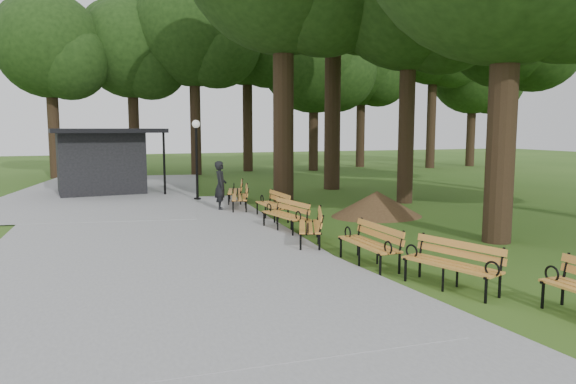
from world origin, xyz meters
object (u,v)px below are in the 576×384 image
object	(u,v)px
bench_1	(451,265)
bench_3	(310,227)
bench_2	(369,245)
kiosk	(100,161)
lawn_tree_5	(509,26)
lamp_post	(196,143)
dirt_mound	(377,204)
bench_7	(235,191)
bench_5	(272,205)
person	(221,186)
bench_4	(284,216)
bench_6	(239,197)

from	to	relation	value
bench_1	bench_3	distance (m)	4.39
bench_2	bench_3	distance (m)	2.32
kiosk	lawn_tree_5	world-z (taller)	lawn_tree_5
lamp_post	dirt_mound	xyz separation A→B (m)	(4.89, -5.77, -1.88)
bench_2	kiosk	bearing A→B (deg)	-163.16
kiosk	bench_7	bearing A→B (deg)	-51.16
kiosk	bench_5	distance (m)	10.30
bench_1	bench_5	size ratio (longest dim) A/B	1.00
kiosk	bench_7	xyz separation A→B (m)	(4.86, -4.91, -0.99)
lamp_post	bench_5	xyz separation A→B (m)	(1.48, -5.17, -1.85)
person	bench_7	bearing A→B (deg)	-17.62
kiosk	bench_3	xyz separation A→B (m)	(4.86, -12.67, -0.99)
bench_1	bench_7	xyz separation A→B (m)	(-1.01, 12.03, 0.00)
bench_2	bench_4	xyz separation A→B (m)	(-0.46, 4.08, 0.00)
bench_1	bench_4	bearing A→B (deg)	169.75
lamp_post	bench_3	xyz separation A→B (m)	(1.25, -8.93, -1.85)
bench_1	bench_5	bearing A→B (deg)	165.55
kiosk	lamp_post	world-z (taller)	lamp_post
lamp_post	bench_5	world-z (taller)	lamp_post
dirt_mound	bench_4	bearing A→B (deg)	-159.59
bench_5	lawn_tree_5	size ratio (longest dim) A/B	0.19
person	bench_4	distance (m)	4.45
lawn_tree_5	bench_5	bearing A→B (deg)	-163.20
lamp_post	bench_1	bearing A→B (deg)	-80.30
bench_2	lawn_tree_5	world-z (taller)	lawn_tree_5
bench_5	person	bearing A→B (deg)	-156.75
person	dirt_mound	bearing A→B (deg)	-111.71
dirt_mound	bench_1	distance (m)	7.88
bench_1	bench_7	world-z (taller)	same
person	lamp_post	bearing A→B (deg)	18.55
lamp_post	bench_3	world-z (taller)	lamp_post
bench_7	bench_1	bearing A→B (deg)	19.47
bench_1	bench_6	size ratio (longest dim) A/B	1.00
bench_1	lawn_tree_5	distance (m)	17.82
bench_7	lawn_tree_5	xyz separation A→B (m)	(12.48, -0.29, 6.92)
lamp_post	dirt_mound	world-z (taller)	lamp_post
bench_1	bench_4	distance (m)	6.15
bench_4	bench_2	bearing A→B (deg)	-4.39
bench_5	bench_7	bearing A→B (deg)	-179.02
bench_1	bench_4	world-z (taller)	same
bench_4	bench_3	bearing A→B (deg)	-9.65
bench_1	bench_2	world-z (taller)	same
person	bench_7	size ratio (longest dim) A/B	0.91
bench_7	lawn_tree_5	bearing A→B (deg)	103.34
bench_3	dirt_mound	bearing A→B (deg)	151.95
lamp_post	bench_2	xyz separation A→B (m)	(1.67, -11.21, -1.85)
dirt_mound	bench_5	distance (m)	3.46
bench_5	bench_7	size ratio (longest dim) A/B	1.00
lamp_post	bench_2	bearing A→B (deg)	-81.51
bench_6	bench_7	xyz separation A→B (m)	(0.27, 1.78, 0.00)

